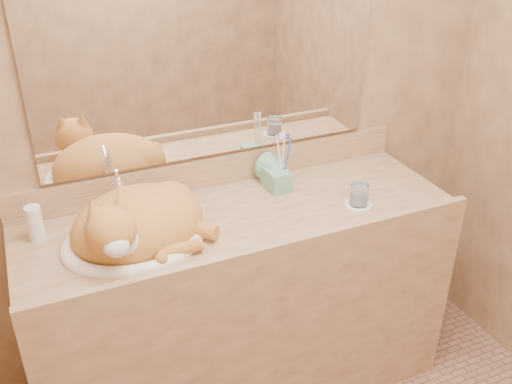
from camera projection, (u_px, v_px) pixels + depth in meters
name	position (u px, v px, depth m)	size (l,w,h in m)	color
wall_back	(212.00, 88.00, 2.11)	(2.40, 0.02, 2.50)	brown
vanity_counter	(243.00, 306.00, 2.28)	(1.60, 0.55, 0.85)	#895F3D
mirror	(211.00, 51.00, 2.03)	(1.30, 0.02, 0.80)	white
sink_basin	(132.00, 224.00, 1.89)	(0.47, 0.39, 0.15)	white
faucet	(120.00, 196.00, 2.03)	(0.04, 0.12, 0.17)	white
cat	(136.00, 222.00, 1.89)	(0.46, 0.38, 0.25)	#B36D29
soap_dispenser	(284.00, 174.00, 2.17)	(0.08, 0.08, 0.18)	#6AAA8C
toothbrush_cup	(283.00, 176.00, 2.24)	(0.12, 0.12, 0.11)	#6AAA8C
toothbrushes	(284.00, 156.00, 2.19)	(0.04, 0.04, 0.24)	white
saucer	(358.00, 205.00, 2.13)	(0.11, 0.11, 0.01)	white
water_glass	(359.00, 195.00, 2.11)	(0.07, 0.07, 0.08)	silver
lotion_bottle	(35.00, 224.00, 1.91)	(0.05, 0.05, 0.13)	white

